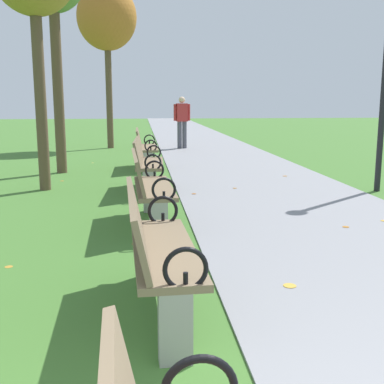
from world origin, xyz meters
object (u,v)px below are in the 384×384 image
tree_4 (107,19)px  pedestrian_walking (182,120)px  park_bench_2 (157,248)px  park_bench_5 (145,147)px  park_bench_3 (150,187)px  park_bench_4 (147,163)px

tree_4 → pedestrian_walking: tree_4 is taller
park_bench_2 → park_bench_5: (-0.00, 7.67, 0.00)m
park_bench_5 → park_bench_2: bearing=-90.0°
park_bench_3 → park_bench_4: 2.34m
park_bench_4 → park_bench_5: (-0.00, 2.77, 0.00)m
park_bench_4 → tree_4: 8.60m
park_bench_3 → park_bench_5: 5.11m
park_bench_3 → tree_4: bearing=96.0°
park_bench_2 → park_bench_3: same height
tree_4 → pedestrian_walking: (2.28, -0.53, -3.09)m
park_bench_4 → park_bench_5: same height
park_bench_2 → park_bench_4: (-0.00, 4.89, 0.00)m
park_bench_2 → park_bench_4: bearing=90.0°
park_bench_2 → pedestrian_walking: (1.22, 12.13, 0.44)m
park_bench_3 → tree_4: (-1.07, 10.10, 3.53)m
park_bench_5 → pedestrian_walking: (1.22, 4.46, 0.44)m
tree_4 → pedestrian_walking: 3.88m
park_bench_3 → park_bench_5: same height
park_bench_3 → pedestrian_walking: 9.66m
park_bench_2 → park_bench_3: 2.55m
park_bench_5 → tree_4: size_ratio=0.31×
pedestrian_walking → park_bench_5: bearing=-105.3°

